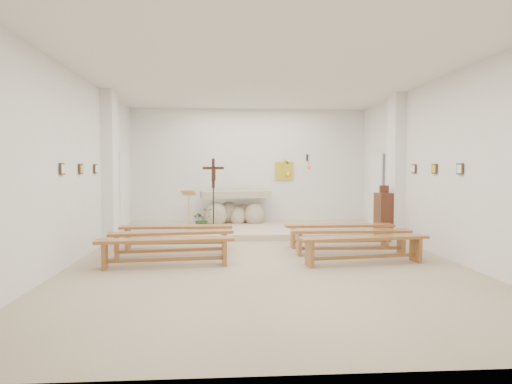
{
  "coord_description": "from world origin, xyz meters",
  "views": [
    {
      "loc": [
        -0.73,
        -8.7,
        1.73
      ],
      "look_at": [
        -0.03,
        1.6,
        1.19
      ],
      "focal_mm": 32.0,
      "sensor_mm": 36.0,
      "label": 1
    }
  ],
  "objects": [
    {
      "name": "radiator_right",
      "position": [
        3.43,
        2.7,
        0.27
      ],
      "size": [
        0.1,
        0.85,
        0.52
      ],
      "primitive_type": "cube",
      "color": "silver",
      "rests_on": "ground"
    },
    {
      "name": "lectern",
      "position": [
        -1.68,
        3.28,
        0.66
      ],
      "size": [
        0.41,
        0.37,
        1.03
      ],
      "rotation": [
        0.0,
        0.0,
        -0.17
      ],
      "color": "tan",
      "rests_on": "sanctuary_platform"
    },
    {
      "name": "bench_left_front",
      "position": [
        -1.77,
        1.1,
        0.38
      ],
      "size": [
        2.38,
        0.38,
        0.5
      ],
      "rotation": [
        0.0,
        0.0,
        0.0
      ],
      "color": "#915B2A",
      "rests_on": "ground"
    },
    {
      "name": "bench_right_second",
      "position": [
        1.77,
        0.21,
        0.38
      ],
      "size": [
        2.4,
        0.46,
        0.5
      ],
      "rotation": [
        0.0,
        0.0,
        -0.03
      ],
      "color": "#915B2A",
      "rests_on": "ground"
    },
    {
      "name": "crucifix_stand",
      "position": [
        -1.03,
        3.0,
        1.21
      ],
      "size": [
        0.55,
        0.24,
        1.83
      ],
      "rotation": [
        0.0,
        0.0,
        0.26
      ],
      "color": "black",
      "rests_on": "sanctuary_platform"
    },
    {
      "name": "station_frame_left_front",
      "position": [
        -3.47,
        -0.8,
        1.72
      ],
      "size": [
        0.03,
        0.2,
        0.2
      ],
      "primitive_type": "cube",
      "color": "#3C2C1A",
      "rests_on": "wall_left"
    },
    {
      "name": "gold_wall_relief",
      "position": [
        1.05,
        4.96,
        1.65
      ],
      "size": [
        0.55,
        0.04,
        0.55
      ],
      "primitive_type": "cube",
      "color": "gold",
      "rests_on": "wall_back"
    },
    {
      "name": "station_frame_left_mid",
      "position": [
        -3.47,
        0.2,
        1.72
      ],
      "size": [
        0.03,
        0.2,
        0.2
      ],
      "primitive_type": "cube",
      "color": "#3C2C1A",
      "rests_on": "wall_left"
    },
    {
      "name": "bench_left_second",
      "position": [
        -1.77,
        0.21,
        0.38
      ],
      "size": [
        2.41,
        0.69,
        0.5
      ],
      "rotation": [
        0.0,
        0.0,
        0.13
      ],
      "color": "#915B2A",
      "rests_on": "ground"
    },
    {
      "name": "sanctuary_platform",
      "position": [
        0.0,
        3.5,
        0.07
      ],
      "size": [
        6.98,
        3.0,
        0.15
      ],
      "primitive_type": "cube",
      "color": "#BDA892",
      "rests_on": "ground"
    },
    {
      "name": "wall_right",
      "position": [
        3.49,
        0.0,
        1.75
      ],
      "size": [
        0.02,
        10.0,
        3.5
      ],
      "primitive_type": "cube",
      "color": "white",
      "rests_on": "ground"
    },
    {
      "name": "altar",
      "position": [
        -0.46,
        4.4,
        0.54
      ],
      "size": [
        2.06,
        1.03,
        1.02
      ],
      "rotation": [
        0.0,
        0.0,
        0.14
      ],
      "color": "beige",
      "rests_on": "sanctuary_platform"
    },
    {
      "name": "bench_right_front",
      "position": [
        1.77,
        1.1,
        0.38
      ],
      "size": [
        2.38,
        0.38,
        0.5
      ],
      "rotation": [
        0.0,
        0.0,
        0.0
      ],
      "color": "#915B2A",
      "rests_on": "ground"
    },
    {
      "name": "station_frame_right_mid",
      "position": [
        3.47,
        0.2,
        1.72
      ],
      "size": [
        0.03,
        0.2,
        0.2
      ],
      "primitive_type": "cube",
      "color": "#3C2C1A",
      "rests_on": "wall_right"
    },
    {
      "name": "station_frame_right_front",
      "position": [
        3.47,
        -0.8,
        1.72
      ],
      "size": [
        0.03,
        0.2,
        0.2
      ],
      "primitive_type": "cube",
      "color": "#3C2C1A",
      "rests_on": "wall_right"
    },
    {
      "name": "pilaster_right",
      "position": [
        3.37,
        2.0,
        1.75
      ],
      "size": [
        0.26,
        0.55,
        3.5
      ],
      "primitive_type": "cube",
      "color": "white",
      "rests_on": "ground"
    },
    {
      "name": "ground",
      "position": [
        0.0,
        0.0,
        0.0
      ],
      "size": [
        7.0,
        10.0,
        0.0
      ],
      "primitive_type": "cube",
      "color": "#C6AF8F",
      "rests_on": "ground"
    },
    {
      "name": "bench_left_third",
      "position": [
        -1.77,
        -0.69,
        0.38
      ],
      "size": [
        2.41,
        0.6,
        0.5
      ],
      "rotation": [
        0.0,
        0.0,
        0.09
      ],
      "color": "#915B2A",
      "rests_on": "ground"
    },
    {
      "name": "radiator_left",
      "position": [
        -3.43,
        2.7,
        0.27
      ],
      "size": [
        0.1,
        0.85,
        0.52
      ],
      "primitive_type": "cube",
      "color": "silver",
      "rests_on": "ground"
    },
    {
      "name": "wall_left",
      "position": [
        -3.49,
        0.0,
        1.75
      ],
      "size": [
        0.02,
        10.0,
        3.5
      ],
      "primitive_type": "cube",
      "color": "white",
      "rests_on": "ground"
    },
    {
      "name": "potted_plant",
      "position": [
        -1.32,
        2.93,
        0.43
      ],
      "size": [
        0.66,
        0.64,
        0.56
      ],
      "primitive_type": "imported",
      "rotation": [
        0.0,
        0.0,
        0.58
      ],
      "color": "#285020",
      "rests_on": "sanctuary_platform"
    },
    {
      "name": "station_frame_right_rear",
      "position": [
        3.47,
        1.2,
        1.72
      ],
      "size": [
        0.03,
        0.2,
        0.2
      ],
      "primitive_type": "cube",
      "color": "#3C2C1A",
      "rests_on": "wall_right"
    },
    {
      "name": "station_frame_left_rear",
      "position": [
        -3.47,
        1.2,
        1.72
      ],
      "size": [
        0.03,
        0.2,
        0.2
      ],
      "primitive_type": "cube",
      "color": "#3C2C1A",
      "rests_on": "wall_left"
    },
    {
      "name": "pilaster_left",
      "position": [
        -3.37,
        2.0,
        1.75
      ],
      "size": [
        0.26,
        0.55,
        3.5
      ],
      "primitive_type": "cube",
      "color": "white",
      "rests_on": "ground"
    },
    {
      "name": "ceiling",
      "position": [
        0.0,
        0.0,
        3.49
      ],
      "size": [
        7.0,
        10.0,
        0.02
      ],
      "primitive_type": "cube",
      "color": "silver",
      "rests_on": "wall_back"
    },
    {
      "name": "sanctuary_lamp",
      "position": [
        1.75,
        4.71,
        1.81
      ],
      "size": [
        0.11,
        0.36,
        0.44
      ],
      "color": "black",
      "rests_on": "wall_back"
    },
    {
      "name": "wall_back",
      "position": [
        0.0,
        4.99,
        1.75
      ],
      "size": [
        7.0,
        0.02,
        3.5
      ],
      "primitive_type": "cube",
      "color": "white",
      "rests_on": "ground"
    },
    {
      "name": "donation_pedestal",
      "position": [
        3.05,
        1.9,
        0.58
      ],
      "size": [
        0.41,
        0.41,
        1.32
      ],
      "rotation": [
        0.0,
        0.0,
        0.18
      ],
      "color": "#542C18",
      "rests_on": "ground"
    },
    {
      "name": "bench_right_third",
      "position": [
        1.77,
        -0.69,
        0.38
      ],
      "size": [
        2.41,
        0.7,
        0.5
      ],
      "rotation": [
        0.0,
        0.0,
        0.13
      ],
      "color": "#915B2A",
      "rests_on": "ground"
    }
  ]
}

